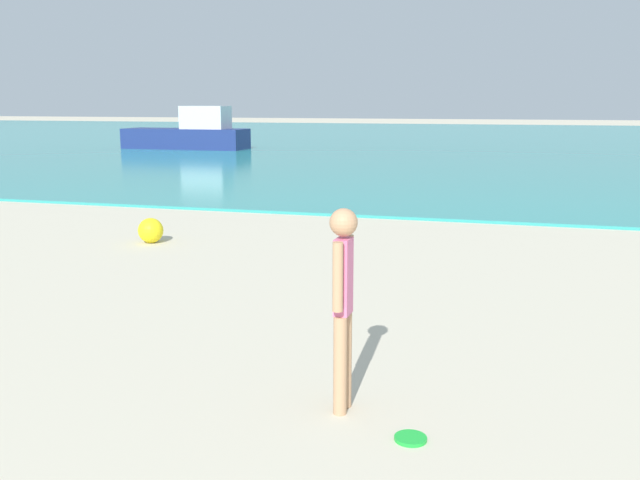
{
  "coord_description": "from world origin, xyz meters",
  "views": [
    {
      "loc": [
        2.55,
        2.08,
        2.28
      ],
      "look_at": [
        0.41,
        9.55,
        0.73
      ],
      "focal_mm": 38.79,
      "sensor_mm": 36.0,
      "label": 1
    }
  ],
  "objects_px": {
    "person_standing": "(343,298)",
    "beach_ball": "(151,230)",
    "boat_near": "(190,134)",
    "frisbee": "(411,438)"
  },
  "relations": [
    {
      "from": "person_standing",
      "to": "beach_ball",
      "type": "distance_m",
      "value": 7.01
    },
    {
      "from": "person_standing",
      "to": "beach_ball",
      "type": "xyz_separation_m",
      "value": [
        -4.58,
        5.26,
        -0.67
      ]
    },
    {
      "from": "boat_near",
      "to": "beach_ball",
      "type": "bearing_deg",
      "value": 114.32
    },
    {
      "from": "frisbee",
      "to": "beach_ball",
      "type": "distance_m",
      "value": 7.6
    },
    {
      "from": "frisbee",
      "to": "beach_ball",
      "type": "bearing_deg",
      "value": 132.65
    },
    {
      "from": "person_standing",
      "to": "boat_near",
      "type": "bearing_deg",
      "value": -149.46
    },
    {
      "from": "frisbee",
      "to": "boat_near",
      "type": "xyz_separation_m",
      "value": [
        -14.77,
        26.41,
        0.75
      ]
    },
    {
      "from": "person_standing",
      "to": "frisbee",
      "type": "distance_m",
      "value": 1.08
    },
    {
      "from": "person_standing",
      "to": "beach_ball",
      "type": "bearing_deg",
      "value": -136.96
    },
    {
      "from": "person_standing",
      "to": "boat_near",
      "type": "relative_size",
      "value": 0.25
    }
  ]
}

